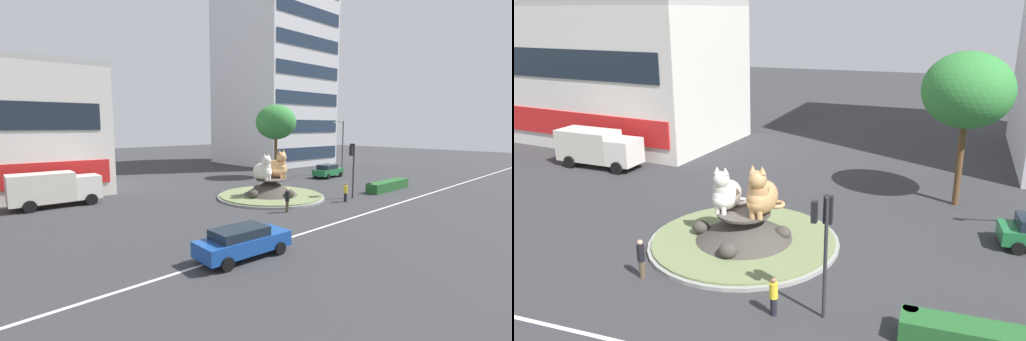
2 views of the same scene
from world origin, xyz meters
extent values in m
plane|color=#333335|center=(0.00, 0.00, 0.00)|extent=(160.00, 160.00, 0.00)
cube|color=silver|center=(0.00, -8.76, 0.00)|extent=(112.00, 0.20, 0.01)
cylinder|color=gray|center=(0.00, 0.00, 0.09)|extent=(9.36, 9.36, 0.18)
cylinder|color=#707F51|center=(0.00, 0.00, 0.23)|extent=(8.98, 8.98, 0.11)
cone|color=#423D38|center=(0.00, 0.00, 0.98)|extent=(4.76, 4.76, 1.39)
cylinder|color=#423D38|center=(0.00, 0.00, 1.62)|extent=(2.62, 2.62, 0.12)
ellipsoid|color=#423D38|center=(1.82, 0.51, 0.62)|extent=(0.84, 0.71, 0.67)
ellipsoid|color=#423D38|center=(0.01, 1.73, 0.60)|extent=(0.78, 0.75, 0.62)
ellipsoid|color=#423D38|center=(-2.21, -0.21, 0.64)|extent=(0.87, 0.74, 0.70)
ellipsoid|color=#423D38|center=(0.09, -2.18, 0.64)|extent=(0.88, 0.77, 0.71)
ellipsoid|color=silver|center=(-0.91, 0.11, 2.40)|extent=(1.35, 2.04, 1.44)
cylinder|color=silver|center=(-0.93, -0.29, 2.57)|extent=(0.98, 0.98, 0.90)
sphere|color=silver|center=(-0.94, -0.44, 3.35)|extent=(0.79, 0.79, 0.79)
torus|color=silver|center=(-0.55, 0.90, 1.83)|extent=(1.06, 1.06, 0.18)
cone|color=silver|center=(-0.72, -0.44, 3.81)|extent=(0.34, 0.34, 0.32)
cone|color=silver|center=(-1.15, -0.43, 3.81)|extent=(0.34, 0.34, 0.32)
cylinder|color=silver|center=(-0.78, -0.62, 1.86)|extent=(0.25, 0.25, 0.36)
cylinder|color=silver|center=(-1.11, -0.61, 1.86)|extent=(0.25, 0.25, 0.36)
ellipsoid|color=tan|center=(0.91, 0.15, 2.48)|extent=(1.48, 2.25, 1.60)
cylinder|color=tan|center=(0.90, -0.29, 2.66)|extent=(1.08, 1.08, 1.00)
sphere|color=tan|center=(0.89, -0.45, 3.54)|extent=(0.88, 0.88, 0.88)
torus|color=tan|center=(1.30, 1.03, 1.84)|extent=(1.06, 1.06, 0.20)
cone|color=tan|center=(1.13, -0.46, 4.04)|extent=(0.37, 0.37, 0.36)
cone|color=tan|center=(0.65, -0.44, 4.04)|extent=(0.37, 0.37, 0.36)
cylinder|color=tan|center=(1.06, -0.66, 1.88)|extent=(0.28, 0.28, 0.40)
cylinder|color=tan|center=(0.70, -0.64, 1.88)|extent=(0.28, 0.28, 0.40)
cylinder|color=#2D2D33|center=(5.17, -5.00, 2.38)|extent=(0.14, 0.14, 4.76)
cube|color=black|center=(5.17, -4.78, 4.24)|extent=(0.32, 0.25, 1.05)
sphere|color=red|center=(5.17, -4.70, 4.55)|extent=(0.18, 0.18, 0.18)
sphere|color=#392706|center=(5.17, -4.70, 4.24)|extent=(0.18, 0.18, 0.18)
sphere|color=black|center=(5.17, -4.70, 3.92)|extent=(0.18, 0.18, 0.18)
cube|color=black|center=(4.72, -5.01, 4.18)|extent=(0.21, 0.28, 0.80)
cube|color=silver|center=(21.49, 21.19, 14.67)|extent=(15.17, 16.33, 29.34)
cube|color=#233347|center=(21.26, 13.19, 2.10)|extent=(13.83, 0.50, 1.91)
cube|color=#233347|center=(21.26, 13.19, 6.29)|extent=(13.83, 0.50, 1.91)
cube|color=#233347|center=(21.26, 13.19, 10.48)|extent=(13.83, 0.50, 1.91)
cube|color=#233347|center=(21.26, 13.19, 14.67)|extent=(13.83, 0.50, 1.91)
cube|color=#233347|center=(21.26, 13.19, 18.86)|extent=(13.83, 0.50, 1.91)
cube|color=#233347|center=(21.26, 13.19, 23.06)|extent=(13.83, 0.50, 1.91)
cube|color=#235B28|center=(11.12, -5.23, 0.45)|extent=(6.34, 1.20, 0.90)
cylinder|color=brown|center=(9.86, 9.06, 2.38)|extent=(0.38, 0.38, 4.77)
ellipsoid|color=#337F38|center=(9.86, 9.06, 6.78)|extent=(5.04, 5.04, 4.28)
cylinder|color=#4C4C51|center=(17.58, 4.45, 3.46)|extent=(0.16, 0.16, 6.93)
cylinder|color=#4C4C51|center=(16.37, 4.20, 6.83)|extent=(2.44, 0.60, 0.10)
cube|color=silver|center=(15.16, 3.95, 6.73)|extent=(0.50, 0.24, 0.16)
cylinder|color=brown|center=(-2.86, -4.61, 0.41)|extent=(0.24, 0.24, 0.83)
cylinder|color=black|center=(-2.86, -4.61, 1.19)|extent=(0.33, 0.33, 0.72)
sphere|color=tan|center=(-2.86, -4.61, 1.66)|extent=(0.24, 0.24, 0.24)
cylinder|color=black|center=(3.36, -5.46, 0.36)|extent=(0.25, 0.25, 0.72)
cylinder|color=yellow|center=(3.36, -5.46, 1.04)|extent=(0.33, 0.33, 0.63)
sphere|color=#936B4C|center=(3.36, -5.46, 1.46)|extent=(0.21, 0.21, 0.21)
cube|color=#1E6B38|center=(14.03, 4.05, 0.69)|extent=(4.56, 2.19, 0.73)
cube|color=#19232D|center=(13.81, 4.03, 1.33)|extent=(2.60, 1.81, 0.55)
cylinder|color=black|center=(15.40, 5.08, 0.32)|extent=(0.66, 0.27, 0.64)
cylinder|color=black|center=(15.56, 3.26, 0.32)|extent=(0.66, 0.27, 0.64)
cylinder|color=black|center=(12.50, 4.83, 0.32)|extent=(0.66, 0.27, 0.64)
cylinder|color=black|center=(12.65, 3.02, 0.32)|extent=(0.66, 0.27, 0.64)
cube|color=#19479E|center=(-11.02, -9.26, 0.69)|extent=(4.82, 1.97, 0.73)
cube|color=#19232D|center=(-11.25, -9.25, 1.27)|extent=(2.72, 1.66, 0.45)
cylinder|color=black|center=(-9.41, -8.46, 0.32)|extent=(0.65, 0.25, 0.64)
cylinder|color=black|center=(-9.49, -10.21, 0.32)|extent=(0.65, 0.25, 0.64)
cylinder|color=black|center=(-12.54, -8.31, 0.32)|extent=(0.65, 0.25, 0.64)
cylinder|color=black|center=(-12.62, -10.06, 0.32)|extent=(0.65, 0.25, 0.64)
cube|color=silver|center=(-12.65, 8.68, 1.37)|extent=(2.02, 2.23, 1.84)
cube|color=beige|center=(-15.83, 8.84, 1.57)|extent=(4.56, 2.36, 2.25)
cylinder|color=black|center=(-12.53, 9.73, 0.45)|extent=(0.91, 0.35, 0.90)
cylinder|color=black|center=(-12.64, 7.61, 0.45)|extent=(0.91, 0.35, 0.90)
cylinder|color=black|center=(-16.73, 9.96, 0.45)|extent=(0.91, 0.35, 0.90)
cylinder|color=black|center=(-16.84, 7.83, 0.45)|extent=(0.91, 0.35, 0.90)
cylinder|color=#2D4233|center=(8.26, -4.79, 0.45)|extent=(0.56, 0.56, 0.90)
camera|label=1|loc=(-21.51, -21.63, 6.23)|focal=24.63mm
camera|label=2|loc=(8.70, -21.43, 10.92)|focal=35.94mm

